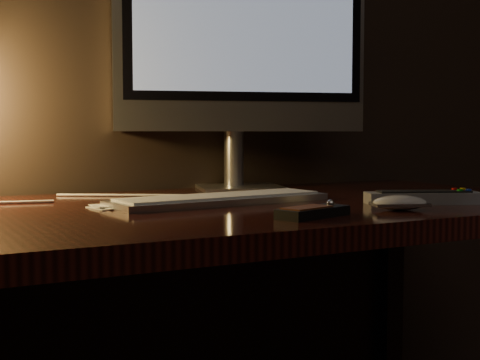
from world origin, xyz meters
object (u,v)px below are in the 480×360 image
monitor (242,32)px  mouse (400,205)px  media_remote (313,212)px  desk (191,264)px  keyboard (220,199)px  tv_remote (424,197)px

monitor → mouse: bearing=-68.8°
mouse → media_remote: (-0.20, -0.01, -0.00)m
desk → mouse: size_ratio=15.84×
mouse → keyboard: bearing=153.1°
desk → mouse: bearing=-49.6°
mouse → desk: bearing=152.2°
monitor → mouse: size_ratio=6.50×
monitor → mouse: monitor is taller
desk → keyboard: size_ratio=3.48×
mouse → media_remote: media_remote is taller
keyboard → desk: bearing=119.6°
mouse → tv_remote: size_ratio=0.43×
monitor → media_remote: bearing=-89.5°
tv_remote → media_remote: bearing=-143.3°
desk → media_remote: 0.37m
tv_remote → keyboard: bearing=173.6°
keyboard → tv_remote: 0.41m
desk → mouse: (0.27, -0.32, 0.14)m
mouse → monitor: bearing=116.4°
tv_remote → desk: bearing=170.1°
keyboard → tv_remote: (0.35, -0.20, 0.00)m
monitor → mouse: 0.65m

